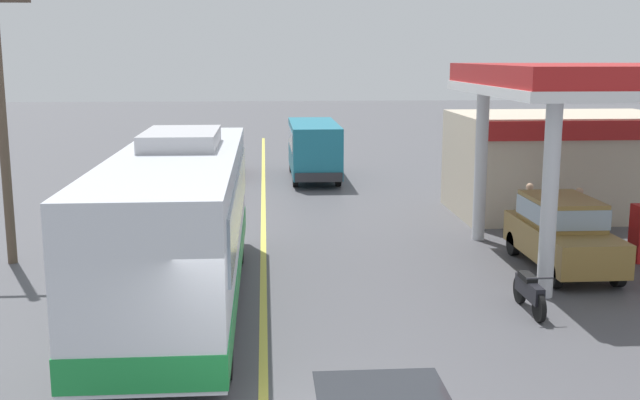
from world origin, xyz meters
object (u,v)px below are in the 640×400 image
car_at_pump (562,230)px  car_trailing_behind_bus (220,153)px  pedestrian_near_pump (529,208)px  minibus_opposing_lane (314,145)px  pedestrian_by_shop (578,213)px  coach_bus_main (179,228)px  motorcycle_parked_forecourt (529,292)px

car_at_pump → car_trailing_behind_bus: bearing=120.6°
car_at_pump → pedestrian_near_pump: (0.26, 3.20, -0.08)m
minibus_opposing_lane → pedestrian_by_shop: 14.05m
coach_bus_main → pedestrian_by_shop: bearing=23.1°
coach_bus_main → pedestrian_near_pump: 10.98m
pedestrian_by_shop → car_trailing_behind_bus: size_ratio=0.40×
coach_bus_main → minibus_opposing_lane: bearing=76.8°
car_trailing_behind_bus → pedestrian_by_shop: bearing=-51.4°
minibus_opposing_lane → motorcycle_parked_forecourt: (3.38, -17.89, -1.03)m
coach_bus_main → pedestrian_near_pump: bearing=29.5°
coach_bus_main → car_trailing_behind_bus: coach_bus_main is taller
minibus_opposing_lane → car_at_pump: bearing=-70.2°
coach_bus_main → minibus_opposing_lane: (3.97, 16.90, -0.25)m
minibus_opposing_lane → car_trailing_behind_bus: 4.34m
pedestrian_by_shop → car_trailing_behind_bus: (-10.85, 13.57, 0.08)m
coach_bus_main → motorcycle_parked_forecourt: 7.52m
coach_bus_main → car_at_pump: coach_bus_main is taller
motorcycle_parked_forecourt → pedestrian_near_pump: pedestrian_near_pump is taller
motorcycle_parked_forecourt → car_trailing_behind_bus: 20.56m
minibus_opposing_lane → pedestrian_near_pump: bearing=-64.2°
motorcycle_parked_forecourt → pedestrian_by_shop: 6.50m
pedestrian_near_pump → pedestrian_by_shop: bearing=-35.6°
pedestrian_by_shop → minibus_opposing_lane: bearing=118.6°
coach_bus_main → pedestrian_near_pump: size_ratio=6.65×
motorcycle_parked_forecourt → pedestrian_near_pump: (2.19, 6.38, 0.49)m
motorcycle_parked_forecourt → coach_bus_main: bearing=172.3°
car_at_pump → pedestrian_by_shop: bearing=59.3°
minibus_opposing_lane → pedestrian_near_pump: minibus_opposing_lane is taller
motorcycle_parked_forecourt → car_at_pump: bearing=58.8°
motorcycle_parked_forecourt → car_trailing_behind_bus: (-7.52, 19.13, 0.57)m
coach_bus_main → car_at_pump: 9.55m
minibus_opposing_lane → coach_bus_main: bearing=-103.2°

